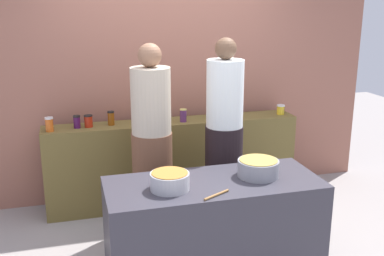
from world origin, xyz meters
name	(u,v)px	position (x,y,z in m)	size (l,w,h in m)	color
ground	(202,252)	(0.00, 0.00, 0.00)	(12.00, 12.00, 0.00)	gray
storefront_wall	(165,63)	(0.00, 1.45, 1.50)	(4.80, 0.12, 3.00)	#9A604F
display_shelf	(174,162)	(0.00, 1.10, 0.46)	(2.70, 0.36, 0.93)	brown
prep_table	(213,227)	(0.00, -0.30, 0.39)	(1.70, 0.70, 0.79)	#36343E
preserve_jar_0	(49,124)	(-1.25, 1.03, 1.00)	(0.08, 0.08, 0.14)	#D65C1C
preserve_jar_1	(77,122)	(-0.99, 1.09, 0.99)	(0.07, 0.07, 0.13)	#431245
preserve_jar_2	(88,121)	(-0.88, 1.09, 0.99)	(0.09, 0.09, 0.12)	#AE2411
preserve_jar_3	(111,118)	(-0.65, 1.11, 1.00)	(0.07, 0.07, 0.15)	#87410E
preserve_jar_4	(139,116)	(-0.36, 1.13, 0.99)	(0.08, 0.08, 0.13)	gold
preserve_jar_5	(183,115)	(0.09, 1.04, 0.99)	(0.07, 0.07, 0.14)	#562B60
preserve_jar_6	(211,112)	(0.43, 1.12, 0.99)	(0.08, 0.08, 0.12)	#3A5E37
preserve_jar_7	(231,113)	(0.63, 1.03, 0.99)	(0.08, 0.08, 0.12)	#4C1458
preserve_jar_8	(281,109)	(1.23, 1.07, 0.98)	(0.09, 0.09, 0.11)	gold
cooking_pot_left	(170,181)	(-0.37, -0.36, 0.86)	(0.30, 0.30, 0.13)	#B7B7BC
cooking_pot_center	(258,168)	(0.38, -0.28, 0.86)	(0.33, 0.33, 0.14)	gray
wooden_spoon	(216,195)	(-0.07, -0.57, 0.80)	(0.02, 0.02, 0.25)	#9E703D
cook_with_tongs	(152,150)	(-0.34, 0.51, 0.82)	(0.38, 0.38, 1.80)	brown
cook_in_cap	(224,144)	(0.34, 0.44, 0.84)	(0.36, 0.36, 1.84)	black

